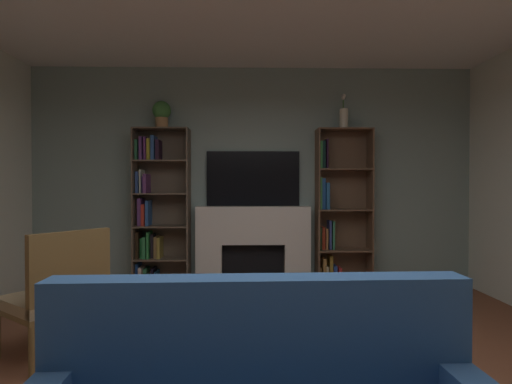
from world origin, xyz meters
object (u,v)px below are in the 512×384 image
Objects in this scene: bookshelf_left at (156,213)px; armchair at (59,293)px; potted_plant at (162,113)px; fireplace at (253,246)px; tv at (253,179)px; bookshelf_right at (336,217)px; vase_with_flowers at (344,117)px.

bookshelf_left reaches higher than armchair.
armchair is (-0.38, -2.02, -1.75)m from potted_plant.
fireplace is at bearing 1.84° from potted_plant.
tv is 1.43m from potted_plant.
vase_with_flowers is (0.08, -0.04, 1.28)m from bookshelf_right.
vase_with_flowers is at bearing 0.03° from potted_plant.
bookshelf_left is 4.53× the size of vase_with_flowers.
armchair is (-2.69, -2.02, -1.71)m from vase_with_flowers.
armchair is (-0.30, -2.06, -0.48)m from bookshelf_left.
bookshelf_right is at bearing 1.00° from potted_plant.
potted_plant is 0.76× the size of vase_with_flowers.
vase_with_flowers reaches higher than bookshelf_left.
bookshelf_right is 1.28m from vase_with_flowers.
vase_with_flowers is at bearing 36.91° from armchair.
potted_plant is at bearing -21.69° from bookshelf_left.
fireplace is 3.43× the size of vase_with_flowers.
bookshelf_left and bookshelf_right have the same top height.
vase_with_flowers reaches higher than armchair.
armchair is (-2.61, -2.06, -0.43)m from bookshelf_right.
fireplace is 2.05m from potted_plant.
tv is at bearing 54.32° from armchair.
potted_plant is (0.09, -0.03, 1.27)m from bookshelf_left.
bookshelf_left is 1.00× the size of bookshelf_right.
vase_with_flowers is at bearing -5.87° from tv.
tv is at bearing 175.67° from bookshelf_right.
vase_with_flowers reaches higher than fireplace.
bookshelf_right is (1.07, -0.08, -0.49)m from tv.
potted_plant is at bearing -179.00° from bookshelf_right.
potted_plant is 0.34× the size of armchair.
potted_plant is at bearing -179.97° from vase_with_flowers.
bookshelf_left is 1.27m from potted_plant.
tv is 3.49× the size of potted_plant.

